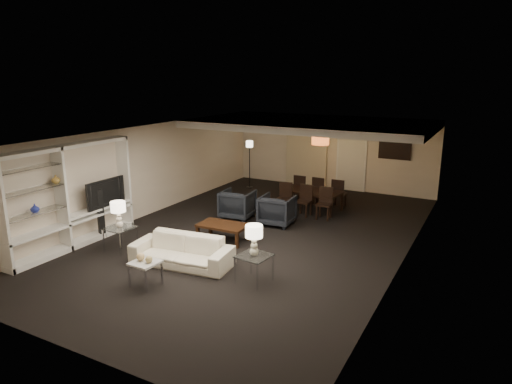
{
  "coord_description": "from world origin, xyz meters",
  "views": [
    {
      "loc": [
        5.0,
        -9.32,
        3.85
      ],
      "look_at": [
        0.0,
        0.0,
        1.1
      ],
      "focal_mm": 32.0,
      "sensor_mm": 36.0,
      "label": 1
    }
  ],
  "objects_px": {
    "floor_speaker": "(101,214)",
    "armchair_right": "(277,210)",
    "coffee_table": "(223,232)",
    "vase_amber": "(56,179)",
    "chair_nr": "(324,204)",
    "side_table_right": "(254,269)",
    "chair_fl": "(302,188)",
    "pendant_light": "(320,141)",
    "side_table_left": "(121,239)",
    "television": "(102,192)",
    "vase_blue": "(35,208)",
    "chair_fm": "(320,191)",
    "marble_table": "(146,274)",
    "chair_nm": "(304,201)",
    "dining_table": "(312,200)",
    "table_lamp_left": "(119,215)",
    "table_lamp_right": "(254,240)",
    "chair_fr": "(339,193)",
    "floor_lamp": "(250,164)",
    "sofa": "(182,251)",
    "armchair_left": "(238,204)",
    "chair_nl": "(284,198)"
  },
  "relations": [
    {
      "from": "side_table_right",
      "to": "chair_fl",
      "type": "relative_size",
      "value": 0.67
    },
    {
      "from": "television",
      "to": "floor_speaker",
      "type": "height_order",
      "value": "television"
    },
    {
      "from": "side_table_left",
      "to": "floor_speaker",
      "type": "relative_size",
      "value": 0.48
    },
    {
      "from": "side_table_right",
      "to": "floor_speaker",
      "type": "relative_size",
      "value": 0.48
    },
    {
      "from": "floor_speaker",
      "to": "chair_nr",
      "type": "height_order",
      "value": "floor_speaker"
    },
    {
      "from": "chair_nl",
      "to": "chair_nr",
      "type": "distance_m",
      "value": 1.2
    },
    {
      "from": "side_table_left",
      "to": "vase_amber",
      "type": "xyz_separation_m",
      "value": [
        -1.1,
        -0.65,
        1.38
      ]
    },
    {
      "from": "sofa",
      "to": "floor_speaker",
      "type": "xyz_separation_m",
      "value": [
        -2.69,
        0.39,
        0.29
      ]
    },
    {
      "from": "side_table_left",
      "to": "marble_table",
      "type": "distance_m",
      "value": 2.03
    },
    {
      "from": "pendant_light",
      "to": "coffee_table",
      "type": "distance_m",
      "value": 4.6
    },
    {
      "from": "floor_lamp",
      "to": "coffee_table",
      "type": "bearing_deg",
      "value": -67.87
    },
    {
      "from": "television",
      "to": "vase_blue",
      "type": "relative_size",
      "value": 6.15
    },
    {
      "from": "coffee_table",
      "to": "armchair_left",
      "type": "distance_m",
      "value": 1.81
    },
    {
      "from": "dining_table",
      "to": "chair_fl",
      "type": "relative_size",
      "value": 1.92
    },
    {
      "from": "side_table_right",
      "to": "chair_fm",
      "type": "distance_m",
      "value": 5.67
    },
    {
      "from": "marble_table",
      "to": "chair_nm",
      "type": "relative_size",
      "value": 0.56
    },
    {
      "from": "table_lamp_right",
      "to": "chair_nr",
      "type": "height_order",
      "value": "table_lamp_right"
    },
    {
      "from": "floor_speaker",
      "to": "armchair_right",
      "type": "bearing_deg",
      "value": 59.03
    },
    {
      "from": "vase_blue",
      "to": "chair_fm",
      "type": "relative_size",
      "value": 0.22
    },
    {
      "from": "side_table_left",
      "to": "table_lamp_left",
      "type": "bearing_deg",
      "value": 0.0
    },
    {
      "from": "floor_speaker",
      "to": "vase_amber",
      "type": "bearing_deg",
      "value": -78.52
    },
    {
      "from": "dining_table",
      "to": "floor_lamp",
      "type": "xyz_separation_m",
      "value": [
        -2.91,
        1.51,
        0.53
      ]
    },
    {
      "from": "dining_table",
      "to": "floor_lamp",
      "type": "bearing_deg",
      "value": 160.0
    },
    {
      "from": "chair_nm",
      "to": "dining_table",
      "type": "bearing_deg",
      "value": 91.85
    },
    {
      "from": "armchair_right",
      "to": "chair_fm",
      "type": "height_order",
      "value": "chair_fm"
    },
    {
      "from": "coffee_table",
      "to": "vase_amber",
      "type": "relative_size",
      "value": 6.22
    },
    {
      "from": "chair_fm",
      "to": "floor_lamp",
      "type": "xyz_separation_m",
      "value": [
        -2.91,
        0.86,
        0.39
      ]
    },
    {
      "from": "table_lamp_left",
      "to": "armchair_right",
      "type": "bearing_deg",
      "value": 55.12
    },
    {
      "from": "table_lamp_right",
      "to": "chair_fr",
      "type": "bearing_deg",
      "value": 91.79
    },
    {
      "from": "coffee_table",
      "to": "chair_fl",
      "type": "relative_size",
      "value": 1.33
    },
    {
      "from": "vase_blue",
      "to": "chair_fl",
      "type": "height_order",
      "value": "vase_blue"
    },
    {
      "from": "vase_amber",
      "to": "side_table_left",
      "type": "bearing_deg",
      "value": 30.73
    },
    {
      "from": "coffee_table",
      "to": "floor_speaker",
      "type": "bearing_deg",
      "value": -155.75
    },
    {
      "from": "floor_speaker",
      "to": "vase_blue",
      "type": "bearing_deg",
      "value": -76.38
    },
    {
      "from": "vase_blue",
      "to": "floor_speaker",
      "type": "xyz_separation_m",
      "value": [
        0.11,
        1.62,
        -0.55
      ]
    },
    {
      "from": "side_table_left",
      "to": "chair_fl",
      "type": "bearing_deg",
      "value": 70.17
    },
    {
      "from": "coffee_table",
      "to": "chair_nr",
      "type": "distance_m",
      "value": 3.12
    },
    {
      "from": "side_table_left",
      "to": "table_lamp_right",
      "type": "height_order",
      "value": "table_lamp_right"
    },
    {
      "from": "television",
      "to": "chair_fm",
      "type": "bearing_deg",
      "value": -36.23
    },
    {
      "from": "coffee_table",
      "to": "chair_fr",
      "type": "distance_m",
      "value": 4.3
    },
    {
      "from": "side_table_left",
      "to": "side_table_right",
      "type": "xyz_separation_m",
      "value": [
        3.4,
        0.0,
        0.0
      ]
    },
    {
      "from": "coffee_table",
      "to": "chair_nr",
      "type": "xyz_separation_m",
      "value": [
        1.53,
        2.71,
        0.23
      ]
    },
    {
      "from": "table_lamp_left",
      "to": "table_lamp_right",
      "type": "xyz_separation_m",
      "value": [
        3.4,
        0.0,
        0.0
      ]
    },
    {
      "from": "coffee_table",
      "to": "pendant_light",
      "type": "bearing_deg",
      "value": 79.03
    },
    {
      "from": "armchair_left",
      "to": "chair_fr",
      "type": "xyz_separation_m",
      "value": [
        2.13,
        2.31,
        0.04
      ]
    },
    {
      "from": "side_table_left",
      "to": "television",
      "type": "xyz_separation_m",
      "value": [
        -1.07,
        0.58,
        0.81
      ]
    },
    {
      "from": "vase_amber",
      "to": "floor_lamp",
      "type": "bearing_deg",
      "value": 83.49
    },
    {
      "from": "sofa",
      "to": "vase_blue",
      "type": "height_order",
      "value": "vase_blue"
    },
    {
      "from": "vase_blue",
      "to": "dining_table",
      "type": "bearing_deg",
      "value": 58.99
    },
    {
      "from": "armchair_left",
      "to": "table_lamp_left",
      "type": "distance_m",
      "value": 3.51
    }
  ]
}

